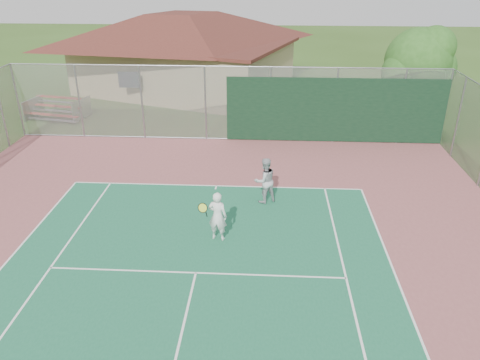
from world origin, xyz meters
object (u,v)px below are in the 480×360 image
object	(u,v)px
tree	(420,63)
player_grey_back	(265,181)
bleachers	(57,108)
player_white_front	(217,217)
clubhouse	(183,45)

from	to	relation	value
tree	player_grey_back	bearing A→B (deg)	-131.79
bleachers	player_white_front	xyz separation A→B (m)	(9.88, -11.60, 0.25)
tree	player_white_front	size ratio (longest dim) A/B	3.22
player_white_front	clubhouse	bearing A→B (deg)	-65.33
bleachers	tree	bearing A→B (deg)	8.81
clubhouse	tree	xyz separation A→B (m)	(12.58, -7.39, 0.45)
bleachers	player_white_front	size ratio (longest dim) A/B	1.95
clubhouse	bleachers	world-z (taller)	clubhouse
tree	player_white_front	bearing A→B (deg)	-129.09
bleachers	tree	xyz separation A→B (m)	(18.51, -0.98, 2.82)
tree	player_grey_back	distance (m)	11.12
player_grey_back	clubhouse	bearing A→B (deg)	-99.08
bleachers	player_grey_back	size ratio (longest dim) A/B	1.87
clubhouse	player_grey_back	xyz separation A→B (m)	(5.36, -15.46, -2.10)
player_grey_back	bleachers	bearing A→B (deg)	-66.93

